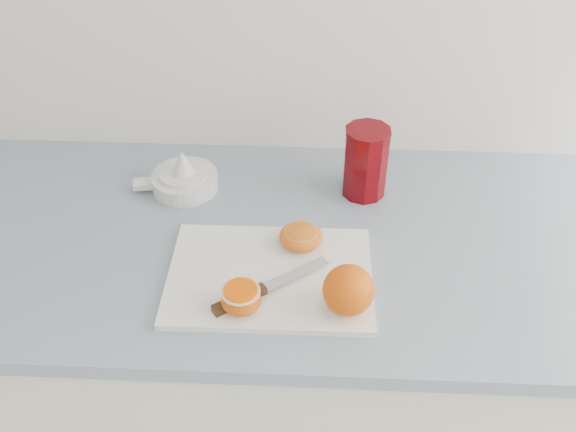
{
  "coord_description": "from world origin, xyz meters",
  "views": [
    {
      "loc": [
        0.35,
        0.79,
        1.67
      ],
      "look_at": [
        0.31,
        1.67,
        0.96
      ],
      "focal_mm": 40.0,
      "sensor_mm": 36.0,
      "label": 1
    }
  ],
  "objects": [
    {
      "name": "citrus_juicer",
      "position": [
        0.09,
        1.84,
        0.91
      ],
      "size": [
        0.17,
        0.13,
        0.09
      ],
      "color": "white",
      "rests_on": "counter"
    },
    {
      "name": "counter",
      "position": [
        0.21,
        1.7,
        0.45
      ],
      "size": [
        2.39,
        0.64,
        0.89
      ],
      "color": "silver",
      "rests_on": "ground"
    },
    {
      "name": "cutting_board",
      "position": [
        0.28,
        1.58,
        0.9
      ],
      "size": [
        0.35,
        0.25,
        0.01
      ],
      "primitive_type": "cube",
      "rotation": [
        0.0,
        0.0,
        0.0
      ],
      "color": "white",
      "rests_on": "counter"
    },
    {
      "name": "half_orange",
      "position": [
        0.24,
        1.5,
        0.92
      ],
      "size": [
        0.07,
        0.07,
        0.04
      ],
      "color": "orange",
      "rests_on": "cutting_board"
    },
    {
      "name": "red_tumbler",
      "position": [
        0.45,
        1.84,
        0.96
      ],
      "size": [
        0.09,
        0.09,
        0.15
      ],
      "color": "#640309",
      "rests_on": "counter"
    },
    {
      "name": "whole_orange",
      "position": [
        0.41,
        1.51,
        0.94
      ],
      "size": [
        0.08,
        0.08,
        0.08
      ],
      "color": "orange",
      "rests_on": "cutting_board"
    },
    {
      "name": "paring_knife",
      "position": [
        0.25,
        1.52,
        0.91
      ],
      "size": [
        0.19,
        0.15,
        0.01
      ],
      "color": "#3F2615",
      "rests_on": "cutting_board"
    },
    {
      "name": "squeezed_shell",
      "position": [
        0.33,
        1.66,
        0.92
      ],
      "size": [
        0.08,
        0.08,
        0.03
      ],
      "color": "#D16115",
      "rests_on": "cutting_board"
    }
  ]
}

